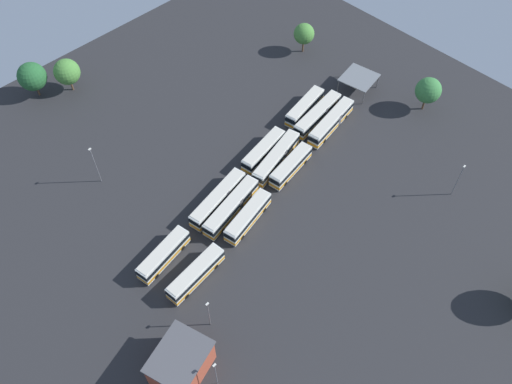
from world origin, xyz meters
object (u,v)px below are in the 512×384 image
object	(u,v)px
bus_row2_slot1	(231,207)
depot_building	(181,363)
bus_row0_slot2	(331,122)
bus_row0_slot0	(305,107)
bus_row1_slot2	(291,166)
tree_east_edge	(67,72)
maintenance_shelter	(359,78)
tree_north_edge	(304,34)
bus_row0_slot1	(318,115)
bus_row1_slot0	(264,151)
lamp_post_near_entrance	(216,374)
tree_northwest	(32,77)
bus_row2_slot2	(248,217)
lamp_post_far_corner	(458,179)
bus_row3_slot2	(196,274)
lamp_post_by_building	(209,313)
bus_row3_slot0	(164,255)
lamp_post_mid_lot	(95,164)
bus_row1_slot1	(276,158)
tree_west_edge	(428,90)

from	to	relation	value
bus_row2_slot1	depot_building	size ratio (longest dim) A/B	1.36
bus_row0_slot2	bus_row0_slot0	bearing A→B (deg)	-84.65
bus_row0_slot2	bus_row1_slot2	distance (m)	15.46
tree_east_edge	maintenance_shelter	bearing A→B (deg)	135.19
tree_north_edge	bus_row0_slot1	bearing A→B (deg)	49.71
bus_row1_slot0	tree_east_edge	world-z (taller)	tree_east_edge
bus_row0_slot2	maintenance_shelter	bearing A→B (deg)	-165.08
depot_building	tree_east_edge	size ratio (longest dim) A/B	1.34
bus_row1_slot0	lamp_post_near_entrance	distance (m)	47.56
bus_row0_slot0	bus_row0_slot2	xyz separation A→B (m)	(-0.66, 7.09, 0.00)
tree_northwest	bus_row2_slot2	bearing A→B (deg)	99.01
bus_row0_slot0	bus_row2_slot2	distance (m)	31.89
lamp_post_far_corner	lamp_post_near_entrance	distance (m)	57.78
bus_row0_slot0	bus_row1_slot0	size ratio (longest dim) A/B	1.00
bus_row1_slot2	bus_row3_slot2	world-z (taller)	same
bus_row2_slot2	lamp_post_by_building	xyz separation A→B (m)	(18.71, 10.35, 2.45)
bus_row3_slot0	lamp_post_by_building	distance (m)	15.33
bus_row0_slot0	tree_north_edge	distance (m)	22.25
bus_row0_slot2	tree_north_edge	world-z (taller)	tree_north_edge
tree_northwest	bus_row0_slot1	bearing A→B (deg)	127.75
bus_row0_slot2	lamp_post_near_entrance	xyz separation A→B (m)	(54.54, 23.68, 2.85)
bus_row2_slot2	lamp_post_near_entrance	distance (m)	30.78
bus_row1_slot2	bus_row3_slot2	distance (m)	30.03
tree_northwest	bus_row3_slot0	bearing A→B (deg)	82.72
maintenance_shelter	lamp_post_by_building	world-z (taller)	lamp_post_by_building
bus_row2_slot1	lamp_post_mid_lot	world-z (taller)	lamp_post_mid_lot
bus_row3_slot2	maintenance_shelter	distance (m)	59.69
lamp_post_by_building	maintenance_shelter	bearing A→B (deg)	-162.91
tree_north_edge	lamp_post_mid_lot	bearing A→B (deg)	-0.49
bus_row1_slot1	lamp_post_mid_lot	xyz separation A→B (m)	(28.32, -21.45, 3.41)
bus_row0_slot1	tree_north_edge	bearing A→B (deg)	-130.29
lamp_post_near_entrance	bus_row1_slot1	bearing A→B (deg)	-147.32
bus_row3_slot2	lamp_post_mid_lot	world-z (taller)	lamp_post_mid_lot
bus_row3_slot0	lamp_post_near_entrance	world-z (taller)	lamp_post_near_entrance
bus_row2_slot1	lamp_post_near_entrance	xyz separation A→B (m)	(23.82, 22.29, 2.85)
lamp_post_mid_lot	lamp_post_by_building	bearing A→B (deg)	82.97
bus_row2_slot2	bus_row3_slot0	distance (m)	17.00
bus_row1_slot2	depot_building	bearing A→B (deg)	20.90
bus_row0_slot2	bus_row3_slot2	bearing A→B (deg)	9.48
lamp_post_by_building	lamp_post_far_corner	bearing A→B (deg)	165.89
lamp_post_far_corner	lamp_post_by_building	bearing A→B (deg)	-14.11
bus_row0_slot0	bus_row3_slot2	bearing A→B (deg)	18.25
bus_row0_slot1	tree_north_edge	size ratio (longest dim) A/B	1.94
bus_row1_slot0	lamp_post_by_building	bearing A→B (deg)	31.54
tree_north_edge	maintenance_shelter	bearing A→B (deg)	84.90
bus_row0_slot1	lamp_post_mid_lot	distance (m)	47.80
bus_row1_slot1	maintenance_shelter	size ratio (longest dim) A/B	1.74
bus_row3_slot0	tree_northwest	world-z (taller)	tree_northwest
bus_row0_slot0	bus_row3_slot0	size ratio (longest dim) A/B	1.05
bus_row1_slot2	tree_west_edge	bearing A→B (deg)	166.52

